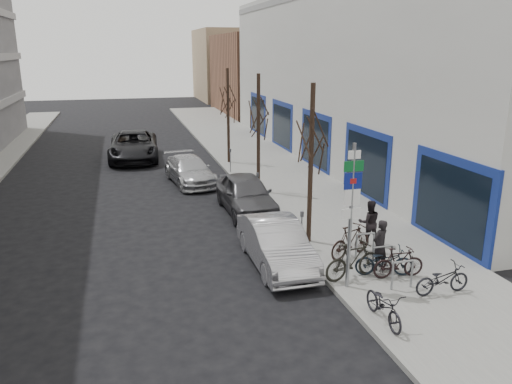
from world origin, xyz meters
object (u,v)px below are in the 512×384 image
bike_near_left (384,303)px  lane_car (134,146)px  pedestrian_near (380,245)px  parked_car_mid (246,194)px  meter_back (230,158)px  tree_mid (258,106)px  bike_near_right (399,262)px  bike_rack (382,256)px  bike_mid_curb (384,259)px  pedestrian_far (369,222)px  parked_car_back (190,170)px  tree_far (228,94)px  bike_far_curb (443,277)px  bike_mid_inner (353,260)px  parked_car_front (276,243)px  meter_front (302,226)px  bike_far_inner (351,241)px  highway_sign_pole (351,208)px  tree_near (312,127)px  meter_mid (258,184)px

bike_near_left → lane_car: lane_car is taller
pedestrian_near → parked_car_mid: bearing=-93.7°
meter_back → lane_car: size_ratio=0.21×
tree_mid → bike_near_right: size_ratio=3.55×
bike_rack → pedestrian_near: 0.34m
bike_mid_curb → parked_car_mid: (-2.34, 7.17, 0.12)m
pedestrian_far → bike_mid_curb: bearing=86.5°
parked_car_mid → parked_car_back: 5.53m
tree_far → bike_far_curb: size_ratio=3.40×
bike_mid_inner → parked_car_front: size_ratio=0.43×
bike_rack → bike_mid_curb: size_ratio=1.34×
lane_car → pedestrian_far: size_ratio=3.95×
lane_car → pedestrian_far: (7.18, -16.60, 0.07)m
bike_mid_curb → parked_car_front: (-2.72, 1.83, 0.05)m
tree_far → parked_car_mid: size_ratio=1.19×
bike_near_right → lane_car: size_ratio=0.25×
meter_front → pedestrian_far: size_ratio=0.82×
parked_car_front → bike_mid_curb: bearing=-34.0°
bike_mid_curb → bike_far_curb: bearing=-130.2°
bike_near_right → bike_far_inner: bike_far_inner is taller
meter_front → pedestrian_near: pedestrian_near is taller
meter_back → parked_car_mid: size_ratio=0.28×
meter_front → parked_car_front: size_ratio=0.29×
parked_car_mid → meter_back: bearing=82.5°
meter_front → bike_far_curb: bearing=-58.0°
bike_mid_inner → bike_near_left: bearing=161.7°
bike_near_left → bike_far_curb: (2.24, 0.90, -0.01)m
bike_rack → parked_car_front: (-2.78, 1.62, 0.06)m
pedestrian_near → meter_front: bearing=-76.2°
lane_car → pedestrian_near: lane_car is taller
bike_rack → bike_mid_inner: size_ratio=1.21×
tree_mid → pedestrian_far: bearing=-75.6°
pedestrian_far → highway_sign_pole: bearing=66.6°
bike_rack → lane_car: size_ratio=0.37×
parked_car_front → lane_car: bearing=102.2°
tree_near → meter_back: (-0.45, 10.50, -3.19)m
parked_car_mid → parked_car_back: parked_car_mid is taller
bike_rack → meter_front: size_ratio=1.78×
bike_rack → pedestrian_far: size_ratio=1.45×
bike_rack → meter_mid: meter_mid is taller
tree_far → parked_car_mid: bearing=-97.6°
tree_near → bike_near_left: bearing=-91.7°
bike_mid_inner → tree_mid: bearing=-9.5°
highway_sign_pole → meter_back: highway_sign_pole is taller
bike_mid_curb → parked_car_back: (-3.94, 12.46, -0.00)m
bike_near_left → parked_car_mid: 9.57m
bike_near_left → bike_mid_inner: bike_mid_inner is taller
meter_front → parked_car_back: size_ratio=0.28×
parked_car_back → pedestrian_near: (4.01, -12.04, 0.26)m
bike_near_right → tree_mid: bearing=13.0°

